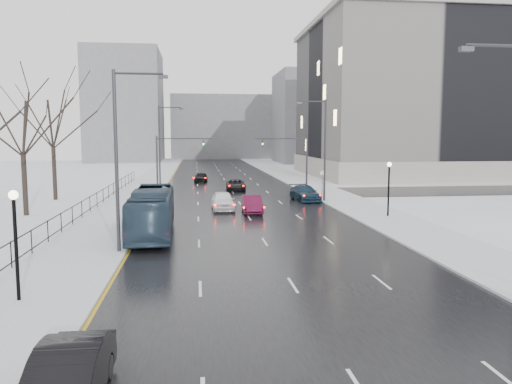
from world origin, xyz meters
name	(u,v)px	position (x,y,z in m)	size (l,w,h in m)	color
road	(227,184)	(0.00, 60.00, 0.02)	(16.00, 150.00, 0.04)	black
cross_road	(233,194)	(0.00, 48.00, 0.02)	(130.00, 10.00, 0.04)	black
sidewalk_left	(149,184)	(-10.50, 60.00, 0.08)	(5.00, 150.00, 0.16)	silver
sidewalk_right	(302,182)	(10.50, 60.00, 0.08)	(5.00, 150.00, 0.16)	silver
park_strip	(75,185)	(-20.00, 60.00, 0.06)	(14.00, 150.00, 0.12)	white
tree_park_d	(26,217)	(-17.80, 34.00, 0.00)	(8.75, 8.75, 12.50)	black
tree_park_e	(56,201)	(-18.20, 44.00, 0.00)	(9.45, 9.45, 13.50)	black
iron_fence	(76,212)	(-13.00, 30.00, 0.91)	(0.06, 70.00, 1.30)	black
streetlight_r_mid	(323,145)	(8.17, 40.00, 5.62)	(2.95, 0.25, 10.00)	#2D2D33
streetlight_l_near	(120,152)	(-8.17, 20.00, 5.62)	(2.95, 0.25, 10.00)	#2D2D33
streetlight_l_far	(161,143)	(-8.17, 52.00, 5.62)	(2.95, 0.25, 10.00)	#2D2D33
lamppost_l	(15,229)	(-11.00, 12.00, 2.94)	(0.36, 0.36, 4.28)	black
lamppost_r_mid	(389,181)	(11.00, 30.00, 2.94)	(0.36, 0.36, 4.28)	black
mast_signal_right	(298,157)	(7.33, 48.00, 4.11)	(6.10, 0.33, 6.50)	#2D2D33
mast_signal_left	(167,158)	(-7.33, 48.00, 4.11)	(6.10, 0.33, 6.50)	#2D2D33
no_uturn_sign	(322,175)	(9.20, 44.00, 2.30)	(0.60, 0.06, 2.70)	#2D2D33
civic_building	(433,107)	(35.00, 72.00, 11.21)	(41.00, 31.00, 24.80)	gray
bldg_far_right	(325,118)	(28.00, 115.00, 11.00)	(24.00, 20.00, 22.00)	slate
bldg_far_left	(126,107)	(-22.00, 125.00, 14.00)	(18.00, 22.00, 28.00)	slate
bldg_far_center	(224,127)	(4.00, 140.00, 9.00)	(30.00, 18.00, 18.00)	slate
sedan_left_near	(67,379)	(-7.20, 3.95, 0.78)	(1.56, 4.47, 1.47)	black
bus	(152,212)	(-7.00, 25.04, 1.56)	(2.55, 10.91, 3.04)	#27394C
sedan_center_near	(223,201)	(-1.86, 35.55, 0.85)	(1.92, 4.77, 1.63)	white
sedan_right_near	(252,204)	(0.50, 33.59, 0.77)	(1.55, 4.46, 1.47)	#540E2C
sedan_right_cross	(236,185)	(0.50, 51.02, 0.70)	(2.20, 4.76, 1.32)	black
sedan_right_far	(305,193)	(6.69, 40.96, 0.79)	(2.11, 5.18, 1.50)	#142B3D
sedan_center_far	(201,177)	(-3.50, 62.60, 0.73)	(1.63, 4.06, 1.38)	black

